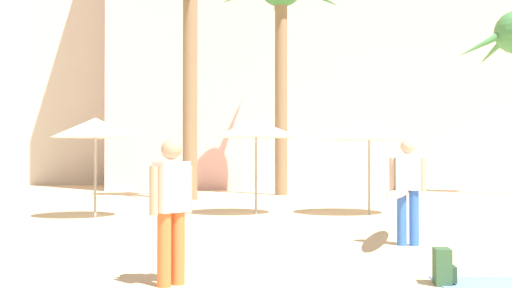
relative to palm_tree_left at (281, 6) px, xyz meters
name	(u,v)px	position (x,y,z in m)	size (l,w,h in m)	color
hotel_pink	(294,41)	(3.17, 9.48, 0.35)	(19.28, 10.94, 14.87)	beige
palm_tree_left	(281,6)	(0.00, 0.00, 0.00)	(4.71, 4.80, 8.83)	#896B4C
cafe_umbrella_0	(369,130)	(0.06, -8.47, -4.95)	(2.36, 2.36, 2.40)	gray
cafe_umbrella_1	(256,128)	(-2.72, -7.86, -4.92)	(2.20, 2.20, 2.39)	gray
cafe_umbrella_4	(95,128)	(-6.65, -7.88, -4.94)	(2.08, 2.08, 2.38)	gray
backpack	(443,267)	(-2.60, -17.27, -6.88)	(0.31, 0.34, 0.42)	#315536
person_far_left	(404,188)	(-1.52, -13.92, -6.14)	(1.82, 2.87, 1.76)	blue
person_mid_right	(171,205)	(-5.67, -16.64, -6.16)	(0.56, 0.42, 1.68)	orange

